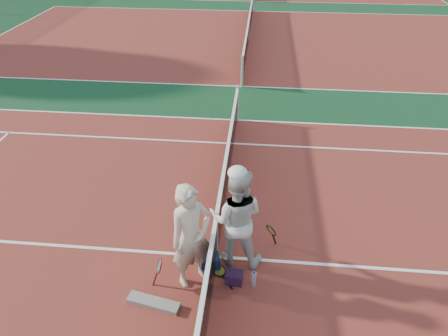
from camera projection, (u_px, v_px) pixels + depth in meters
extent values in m
plane|color=#0E361C|center=(217.00, 257.00, 7.45)|extent=(130.00, 130.00, 0.00)
cube|color=maroon|center=(217.00, 257.00, 7.45)|extent=(23.77, 10.97, 0.01)
cube|color=maroon|center=(249.00, 40.00, 18.51)|extent=(23.77, 10.97, 0.01)
imported|color=beige|center=(191.00, 237.00, 6.47)|extent=(0.87, 0.83, 2.00)
imported|color=silver|center=(237.00, 218.00, 6.86)|extent=(1.01, 0.81, 1.99)
cube|color=black|center=(210.00, 262.00, 7.17)|extent=(0.39, 0.32, 0.27)
cube|color=black|center=(234.00, 278.00, 6.90)|extent=(0.31, 0.22, 0.24)
cube|color=slate|center=(154.00, 303.00, 6.56)|extent=(0.91, 0.38, 0.09)
cylinder|color=silver|center=(254.00, 279.00, 6.84)|extent=(0.09, 0.09, 0.30)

